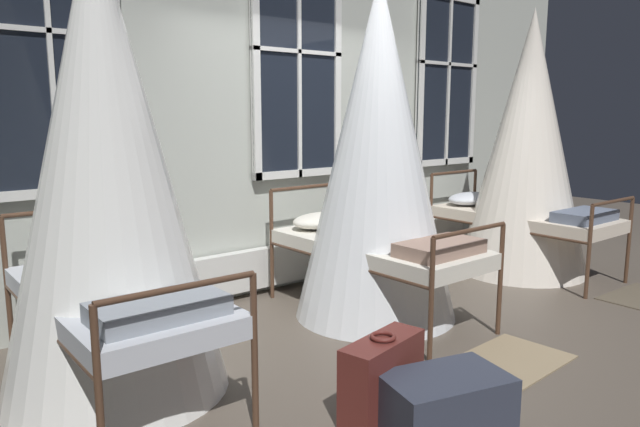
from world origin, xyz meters
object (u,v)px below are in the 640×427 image
Objects in this scene: cot_third at (527,147)px; travel_trunk at (445,405)px; cot_first at (106,169)px; suitcase_dark at (382,377)px; cot_second at (377,156)px.

cot_third is 3.74m from travel_trunk.
travel_trunk is (1.11, -1.58, -1.17)m from cot_first.
travel_trunk is at bearing -84.16° from suitcase_dark.
cot_second is (2.15, -0.02, -0.02)m from cot_first.
cot_first reaches higher than cot_third.
suitcase_dark reaches higher than travel_trunk.
cot_third is 3.69m from suitcase_dark.
travel_trunk is (0.11, -0.35, -0.06)m from suitcase_dark.
cot_first is 4.66× the size of suitcase_dark.
cot_second is 2.17m from cot_third.
cot_third is at bearing 8.74° from suitcase_dark.
suitcase_dark is 0.92× the size of travel_trunk.
cot_first reaches higher than suitcase_dark.
travel_trunk is at bearing -144.08° from cot_first.
cot_third is 4.56× the size of suitcase_dark.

